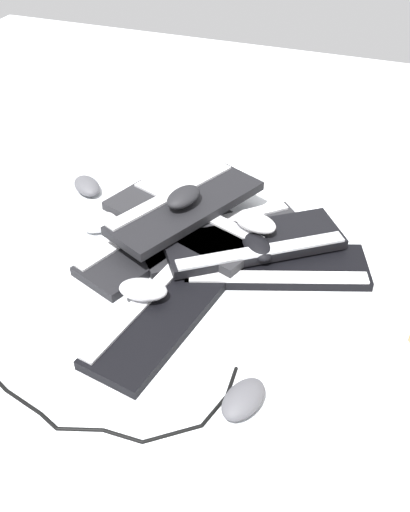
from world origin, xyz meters
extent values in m
plane|color=silver|center=(0.00, 0.00, 0.00)|extent=(3.20, 3.20, 0.00)
cube|color=black|center=(0.08, -0.07, 0.01)|extent=(0.30, 0.46, 0.02)
cube|color=silver|center=(0.13, -0.09, 0.03)|extent=(0.19, 0.40, 0.01)
cube|color=black|center=(-0.04, 0.16, 0.01)|extent=(0.23, 0.46, 0.02)
cube|color=silver|center=(0.02, 0.15, 0.03)|extent=(0.11, 0.42, 0.01)
cube|color=black|center=(-0.23, -0.08, 0.01)|extent=(0.46, 0.29, 0.02)
cube|color=silver|center=(-0.25, -0.02, 0.03)|extent=(0.41, 0.17, 0.01)
cube|color=#232326|center=(-0.07, -0.14, 0.01)|extent=(0.43, 0.41, 0.02)
cube|color=silver|center=(-0.04, -0.18, 0.03)|extent=(0.33, 0.31, 0.01)
cube|color=black|center=(-0.16, -0.12, 0.04)|extent=(0.45, 0.38, 0.02)
cube|color=#B2B5BA|center=(-0.19, -0.07, 0.06)|extent=(0.36, 0.27, 0.01)
cube|color=#232326|center=(0.04, -0.12, 0.04)|extent=(0.46, 0.29, 0.02)
cube|color=silver|center=(0.02, -0.18, 0.06)|extent=(0.41, 0.18, 0.01)
cube|color=black|center=(0.03, -0.16, 0.07)|extent=(0.32, 0.46, 0.02)
cube|color=silver|center=(0.08, -0.18, 0.09)|extent=(0.21, 0.40, 0.01)
ellipsoid|color=black|center=(0.04, -0.15, 0.11)|extent=(0.09, 0.12, 0.04)
ellipsoid|color=black|center=(-0.18, -0.09, 0.05)|extent=(0.12, 0.13, 0.04)
ellipsoid|color=#4C4C51|center=(0.38, -0.23, 0.02)|extent=(0.13, 0.12, 0.04)
ellipsoid|color=silver|center=(0.25, -0.09, 0.02)|extent=(0.12, 0.13, 0.04)
ellipsoid|color=silver|center=(-0.15, -0.14, 0.08)|extent=(0.12, 0.09, 0.04)
ellipsoid|color=#4C4C51|center=(-0.27, 0.33, 0.02)|extent=(0.10, 0.12, 0.04)
ellipsoid|color=#B7B7BC|center=(0.02, 0.15, 0.05)|extent=(0.12, 0.08, 0.04)
cylinder|color=black|center=(-0.23, 0.28, 0.00)|extent=(0.01, 0.07, 0.01)
cylinder|color=black|center=(-0.22, 0.36, 0.00)|extent=(0.03, 0.08, 0.01)
cylinder|color=black|center=(-0.17, 0.43, 0.00)|extent=(0.09, 0.07, 0.01)
cylinder|color=black|center=(-0.09, 0.47, 0.00)|extent=(0.08, 0.01, 0.01)
cylinder|color=black|center=(-0.01, 0.48, 0.00)|extent=(0.08, 0.03, 0.01)
cylinder|color=black|center=(0.06, 0.49, 0.00)|extent=(0.05, 0.03, 0.01)
cylinder|color=black|center=(0.13, 0.47, 0.00)|extent=(0.09, 0.03, 0.01)
sphere|color=black|center=(-0.23, 0.25, 0.00)|extent=(0.01, 0.01, 0.01)
sphere|color=black|center=(-0.24, 0.32, 0.00)|extent=(0.01, 0.01, 0.01)
sphere|color=black|center=(-0.21, 0.40, 0.00)|extent=(0.01, 0.01, 0.01)
sphere|color=black|center=(-0.12, 0.47, 0.00)|extent=(0.01, 0.01, 0.01)
sphere|color=black|center=(-0.05, 0.47, 0.00)|extent=(0.01, 0.01, 0.01)
sphere|color=black|center=(0.03, 0.50, 0.00)|extent=(0.01, 0.01, 0.01)
sphere|color=black|center=(0.08, 0.48, 0.00)|extent=(0.01, 0.01, 0.01)
sphere|color=black|center=(0.17, 0.45, 0.00)|extent=(0.01, 0.01, 0.01)
camera|label=1|loc=(-0.43, 0.97, 0.91)|focal=40.00mm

